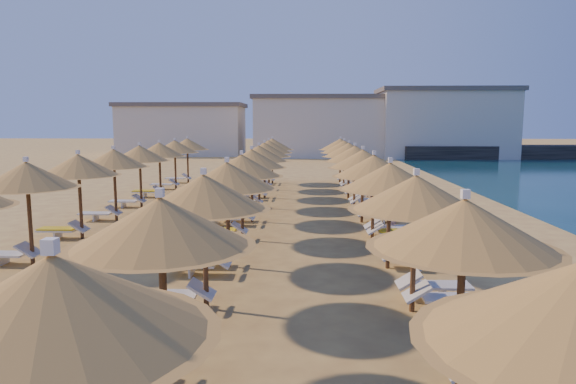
{
  "coord_description": "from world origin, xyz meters",
  "views": [
    {
      "loc": [
        -0.2,
        -17.29,
        4.24
      ],
      "look_at": [
        -0.89,
        4.0,
        1.3
      ],
      "focal_mm": 32.0,
      "sensor_mm": 36.0,
      "label": 1
    }
  ],
  "objects_px": {
    "parasol_row_west": "(247,163)",
    "beachgoer_b": "(373,194)",
    "jetty": "(531,152)",
    "parasol_row_east": "(368,163)",
    "beachgoer_c": "(388,197)",
    "beachgoer_a": "(391,213)"
  },
  "relations": [
    {
      "from": "beachgoer_a",
      "to": "jetty",
      "type": "bearing_deg",
      "value": 172.94
    },
    {
      "from": "beachgoer_a",
      "to": "parasol_row_east",
      "type": "bearing_deg",
      "value": -96.68
    },
    {
      "from": "parasol_row_east",
      "to": "beachgoer_a",
      "type": "distance_m",
      "value": 2.09
    },
    {
      "from": "jetty",
      "to": "beachgoer_a",
      "type": "bearing_deg",
      "value": -122.91
    },
    {
      "from": "beachgoer_b",
      "to": "beachgoer_a",
      "type": "distance_m",
      "value": 4.82
    },
    {
      "from": "parasol_row_west",
      "to": "jetty",
      "type": "bearing_deg",
      "value": 54.82
    },
    {
      "from": "beachgoer_b",
      "to": "beachgoer_c",
      "type": "bearing_deg",
      "value": -13.72
    },
    {
      "from": "parasol_row_east",
      "to": "parasol_row_west",
      "type": "distance_m",
      "value": 4.65
    },
    {
      "from": "jetty",
      "to": "parasol_row_east",
      "type": "bearing_deg",
      "value": -124.11
    },
    {
      "from": "beachgoer_c",
      "to": "beachgoer_b",
      "type": "relative_size",
      "value": 0.99
    },
    {
      "from": "parasol_row_west",
      "to": "beachgoer_a",
      "type": "bearing_deg",
      "value": -4.9
    },
    {
      "from": "jetty",
      "to": "beachgoer_c",
      "type": "xyz_separation_m",
      "value": [
        -22.24,
        -36.66,
        0.07
      ]
    },
    {
      "from": "parasol_row_east",
      "to": "beachgoer_c",
      "type": "relative_size",
      "value": 20.53
    },
    {
      "from": "jetty",
      "to": "beachgoer_c",
      "type": "relative_size",
      "value": 18.24
    },
    {
      "from": "beachgoer_c",
      "to": "parasol_row_west",
      "type": "bearing_deg",
      "value": -93.6
    },
    {
      "from": "parasol_row_east",
      "to": "beachgoer_b",
      "type": "height_order",
      "value": "parasol_row_east"
    },
    {
      "from": "parasol_row_east",
      "to": "beachgoer_b",
      "type": "distance_m",
      "value": 4.77
    },
    {
      "from": "jetty",
      "to": "beachgoer_c",
      "type": "height_order",
      "value": "beachgoer_c"
    },
    {
      "from": "jetty",
      "to": "parasol_row_east",
      "type": "distance_m",
      "value": 46.58
    },
    {
      "from": "beachgoer_c",
      "to": "parasol_row_east",
      "type": "bearing_deg",
      "value": -55.2
    },
    {
      "from": "parasol_row_west",
      "to": "beachgoer_c",
      "type": "bearing_deg",
      "value": 29.77
    },
    {
      "from": "parasol_row_west",
      "to": "beachgoer_b",
      "type": "height_order",
      "value": "parasol_row_west"
    }
  ]
}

